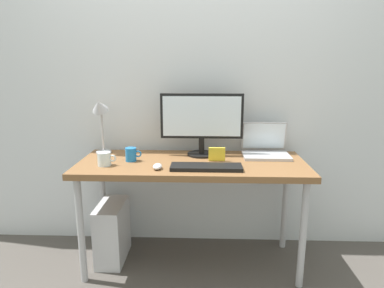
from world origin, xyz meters
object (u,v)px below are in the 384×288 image
at_px(glass_cup, 104,159).
at_px(desk_lamp, 100,114).
at_px(keyboard, 206,167).
at_px(mouse, 157,166).
at_px(monitor, 202,120).
at_px(laptop, 265,147).
at_px(photo_frame, 217,154).
at_px(coffee_mug, 131,155).
at_px(computer_tower, 112,232).
at_px(desk, 192,172).

bearing_deg(glass_cup, desk_lamp, 109.42).
bearing_deg(keyboard, mouse, -177.50).
xyz_separation_m(monitor, laptop, (0.45, 0.02, -0.19)).
bearing_deg(monitor, photo_frame, -55.06).
relative_size(coffee_mug, glass_cup, 0.91).
bearing_deg(mouse, computer_tower, 150.88).
relative_size(coffee_mug, photo_frame, 0.98).
bearing_deg(computer_tower, keyboard, -15.96).
bearing_deg(keyboard, photo_frame, 68.71).
bearing_deg(desk, laptop, 19.79).
bearing_deg(mouse, coffee_mug, 139.47).
bearing_deg(monitor, computer_tower, -167.68).
height_order(laptop, keyboard, laptop).
bearing_deg(coffee_mug, computer_tower, 168.77).
bearing_deg(monitor, keyboard, -84.27).
relative_size(monitor, glass_cup, 4.84).
distance_m(laptop, coffee_mug, 0.93).
distance_m(monitor, keyboard, 0.41).
height_order(desk, laptop, laptop).
xyz_separation_m(keyboard, mouse, (-0.30, -0.01, 0.01)).
xyz_separation_m(desk_lamp, keyboard, (0.74, -0.33, -0.28)).
distance_m(monitor, desk_lamp, 0.71).
bearing_deg(keyboard, desk_lamp, 156.20).
distance_m(desk, computer_tower, 0.74).
bearing_deg(glass_cup, desk, 11.39).
xyz_separation_m(laptop, coffee_mug, (-0.92, -0.19, -0.01)).
distance_m(desk, monitor, 0.37).
bearing_deg(coffee_mug, desk, 0.42).
height_order(desk_lamp, photo_frame, desk_lamp).
distance_m(keyboard, mouse, 0.30).
bearing_deg(desk_lamp, monitor, -0.03).
bearing_deg(monitor, desk, -109.98).
distance_m(desk, mouse, 0.28).
bearing_deg(desk, mouse, -139.95).
bearing_deg(photo_frame, desk, -172.99).
bearing_deg(desk_lamp, glass_cup, -70.58).
bearing_deg(desk, monitor, 70.02).
relative_size(photo_frame, computer_tower, 0.26).
height_order(mouse, glass_cup, glass_cup).
bearing_deg(computer_tower, photo_frame, -0.75).
height_order(monitor, desk_lamp, monitor).
xyz_separation_m(keyboard, coffee_mug, (-0.50, 0.16, 0.03)).
xyz_separation_m(coffee_mug, glass_cup, (-0.15, -0.11, -0.00)).
bearing_deg(glass_cup, keyboard, -4.33).
bearing_deg(desk, coffee_mug, -179.58).
bearing_deg(desk, desk_lamp, 165.50).
xyz_separation_m(laptop, desk_lamp, (-1.16, -0.02, 0.23)).
xyz_separation_m(laptop, computer_tower, (-1.08, -0.15, -0.59)).
xyz_separation_m(mouse, glass_cup, (-0.35, 0.06, 0.03)).
bearing_deg(laptop, desk, -160.21).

